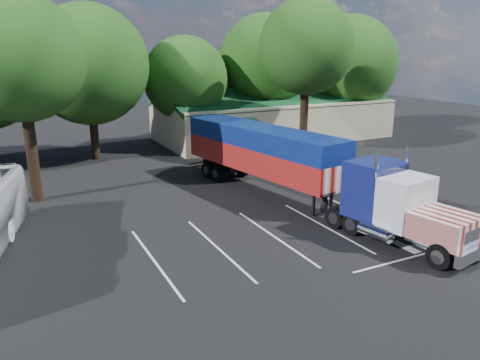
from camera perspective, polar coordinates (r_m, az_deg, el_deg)
name	(u,v)px	position (r m, az deg, el deg)	size (l,w,h in m)	color
ground	(226,203)	(29.40, -1.77, -2.88)	(120.00, 120.00, 0.00)	black
event_hall	(272,118)	(50.54, 3.87, 7.60)	(24.20, 14.12, 5.55)	beige
tree_row_c	(88,65)	(42.03, -18.00, 13.20)	(10.00, 10.00, 13.05)	black
tree_row_d	(185,79)	(45.65, -6.67, 12.17)	(8.00, 8.00, 10.60)	black
tree_row_e	(265,61)	(49.84, 3.13, 14.28)	(9.60, 9.60, 12.90)	black
tree_row_f	(350,63)	(54.55, 13.21, 13.72)	(10.40, 10.40, 13.00)	black
tree_near_left	(20,59)	(31.30, -25.22, 13.25)	(7.60, 7.60, 12.65)	black
tree_near_right	(306,47)	(40.96, 8.10, 15.74)	(8.00, 8.00, 13.50)	black
semi_truck	(290,161)	(29.32, 6.14, 2.26)	(6.44, 22.02, 4.59)	black
woman	(324,203)	(27.26, 10.24, -2.72)	(0.64, 0.42, 1.75)	black
bicycle	(237,161)	(38.19, -0.32, 2.34)	(0.68, 1.96, 1.03)	black
silver_sedan	(252,149)	(41.52, 1.51, 3.76)	(1.57, 4.50, 1.48)	#929398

